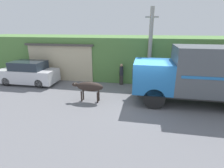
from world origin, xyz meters
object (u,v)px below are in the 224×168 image
at_px(utility_pole, 150,47).
at_px(pedestrian_on_hill, 121,73).
at_px(brown_cow, 89,87).
at_px(cargo_truck, 205,74).
at_px(parked_suv, 29,73).

bearing_deg(utility_pole, pedestrian_on_hill, -177.29).
xyz_separation_m(brown_cow, pedestrian_on_hill, (1.46, 3.51, 0.02)).
bearing_deg(cargo_truck, utility_pole, 134.31).
bearing_deg(utility_pole, parked_suv, -172.68).
relative_size(parked_suv, utility_pole, 0.79).
xyz_separation_m(cargo_truck, brown_cow, (-6.46, -0.72, -0.92)).
distance_m(brown_cow, parked_suv, 6.21).
bearing_deg(brown_cow, pedestrian_on_hill, 79.69).
distance_m(brown_cow, utility_pole, 5.39).
bearing_deg(parked_suv, pedestrian_on_hill, 6.79).
height_order(cargo_truck, parked_suv, cargo_truck).
relative_size(parked_suv, pedestrian_on_hill, 2.67).
bearing_deg(cargo_truck, parked_suv, 170.41).
bearing_deg(pedestrian_on_hill, brown_cow, 38.96).
bearing_deg(brown_cow, cargo_truck, 18.63).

